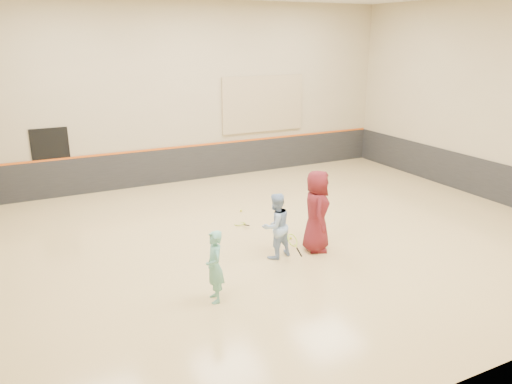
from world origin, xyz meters
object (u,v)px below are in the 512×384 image
instructor (276,226)px  spare_racket (240,222)px  girl (215,267)px  young_man (317,211)px

instructor → spare_racket: bearing=-105.4°
girl → spare_racket: bearing=157.4°
girl → instructor: size_ratio=0.93×
spare_racket → instructor: bearing=-93.5°
girl → young_man: size_ratio=0.73×
girl → instructor: 2.32m
girl → instructor: instructor is taller
spare_racket → young_man: bearing=-68.3°
young_man → spare_racket: bearing=48.0°
girl → spare_racket: girl is taller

